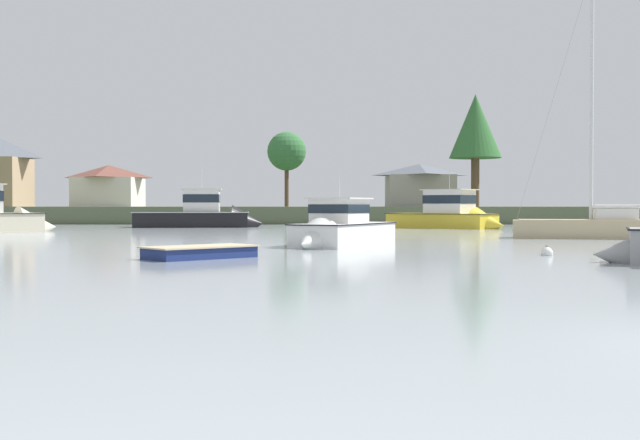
# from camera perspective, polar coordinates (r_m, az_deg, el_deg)

# --- Properties ---
(far_shore_bank) EXTENTS (192.16, 43.24, 1.69)m
(far_shore_bank) POSITION_cam_1_polar(r_m,az_deg,el_deg) (96.41, 3.27, 0.48)
(far_shore_bank) COLOR #4C563D
(far_shore_bank) RESTS_ON ground
(dinghy_navy) EXTENTS (4.01, 3.88, 0.58)m
(dinghy_navy) POSITION_cam_1_polar(r_m,az_deg,el_deg) (26.89, -8.57, -2.46)
(dinghy_navy) COLOR navy
(dinghy_navy) RESTS_ON ground
(cruiser_black) EXTENTS (10.87, 4.41, 6.51)m
(cruiser_black) POSITION_cam_1_polar(r_m,az_deg,el_deg) (65.81, -8.11, 0.07)
(cruiser_black) COLOR black
(cruiser_black) RESTS_ON ground
(cruiser_yellow) EXTENTS (9.54, 8.67, 5.98)m
(cruiser_yellow) POSITION_cam_1_polar(r_m,az_deg,el_deg) (62.96, 9.77, 0.08)
(cruiser_yellow) COLOR gold
(cruiser_yellow) RESTS_ON ground
(sailboat_sand) EXTENTS (10.09, 4.52, 15.40)m
(sailboat_sand) POSITION_cam_1_polar(r_m,az_deg,el_deg) (45.24, 20.22, -0.87)
(sailboat_sand) COLOR tan
(sailboat_sand) RESTS_ON ground
(cruiser_white) EXTENTS (5.36, 7.66, 3.99)m
(cruiser_white) POSITION_cam_1_polar(r_m,az_deg,el_deg) (34.46, 1.40, -1.13)
(cruiser_white) COLOR white
(cruiser_white) RESTS_ON ground
(mooring_buoy_white) EXTENTS (0.44, 0.44, 0.49)m
(mooring_buoy_white) POSITION_cam_1_polar(r_m,az_deg,el_deg) (29.38, 16.29, -2.32)
(mooring_buoy_white) COLOR white
(mooring_buoy_white) RESTS_ON ground
(shore_tree_inland_c) EXTENTS (5.27, 5.27, 11.37)m
(shore_tree_inland_c) POSITION_cam_1_polar(r_m,az_deg,el_deg) (81.23, 11.36, 6.62)
(shore_tree_inland_c) COLOR brown
(shore_tree_inland_c) RESTS_ON far_shore_bank
(shore_tree_right_mid) EXTENTS (4.68, 4.68, 9.00)m
(shore_tree_right_mid) POSITION_cam_1_polar(r_m,az_deg,el_deg) (94.85, -2.31, 4.98)
(shore_tree_right_mid) COLOR brown
(shore_tree_right_mid) RESTS_ON far_shore_bank
(cottage_behind_trees) EXTENTS (7.81, 8.40, 4.85)m
(cottage_behind_trees) POSITION_cam_1_polar(r_m,az_deg,el_deg) (89.98, 7.37, 2.57)
(cottage_behind_trees) COLOR #9E998E
(cottage_behind_trees) RESTS_ON far_shore_bank
(cottage_eastern) EXTENTS (8.52, 9.06, 5.48)m
(cottage_eastern) POSITION_cam_1_polar(r_m,az_deg,el_deg) (107.73, -14.97, 2.46)
(cottage_eastern) COLOR silver
(cottage_eastern) RESTS_ON far_shore_bank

